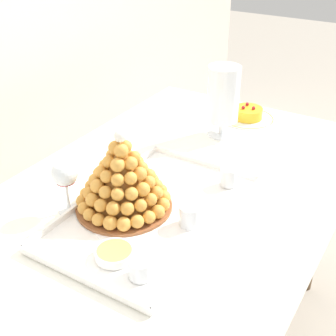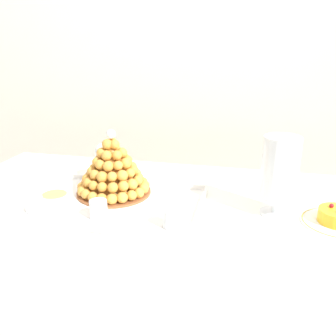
{
  "view_description": "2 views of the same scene",
  "coord_description": "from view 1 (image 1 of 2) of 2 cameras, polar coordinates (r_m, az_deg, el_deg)",
  "views": [
    {
      "loc": [
        -0.96,
        -0.61,
        1.53
      ],
      "look_at": [
        -0.03,
        -0.04,
        0.89
      ],
      "focal_mm": 49.23,
      "sensor_mm": 36.0,
      "label": 1
    },
    {
      "loc": [
        0.33,
        -1.07,
        1.31
      ],
      "look_at": [
        0.07,
        0.04,
        0.9
      ],
      "focal_mm": 37.91,
      "sensor_mm": 36.0,
      "label": 2
    }
  ],
  "objects": [
    {
      "name": "dessert_cup_left",
      "position": [
        1.06,
        -3.4,
        -12.35
      ],
      "size": [
        0.06,
        0.06,
        0.05
      ],
      "color": "silver",
      "rests_on": "serving_tray"
    },
    {
      "name": "serving_tray",
      "position": [
        1.27,
        -1.75,
        -5.6
      ],
      "size": [
        0.62,
        0.39,
        0.02
      ],
      "color": "white",
      "rests_on": "buffet_table"
    },
    {
      "name": "dessert_cup_centre",
      "position": [
        1.38,
        7.5,
        -1.14
      ],
      "size": [
        0.05,
        0.05,
        0.06
      ],
      "color": "silver",
      "rests_on": "serving_tray"
    },
    {
      "name": "fruit_tart_plate",
      "position": [
        1.84,
        9.82,
        6.45
      ],
      "size": [
        0.21,
        0.21,
        0.06
      ],
      "color": "white",
      "rests_on": "buffet_table"
    },
    {
      "name": "dessert_cup_mid_left",
      "position": [
        1.21,
        2.69,
        -5.98
      ],
      "size": [
        0.06,
        0.06,
        0.06
      ],
      "color": "silver",
      "rests_on": "serving_tray"
    },
    {
      "name": "creme_brulee_ramekin",
      "position": [
        1.12,
        -6.65,
        -10.42
      ],
      "size": [
        0.09,
        0.09,
        0.02
      ],
      "color": "white",
      "rests_on": "serving_tray"
    },
    {
      "name": "croquembouche",
      "position": [
        1.24,
        -5.62,
        -1.4
      ],
      "size": [
        0.27,
        0.27,
        0.24
      ],
      "color": "brown",
      "rests_on": "serving_tray"
    },
    {
      "name": "wine_glass",
      "position": [
        1.25,
        -12.66,
        -0.87
      ],
      "size": [
        0.07,
        0.07,
        0.16
      ],
      "color": "silver",
      "rests_on": "buffet_table"
    },
    {
      "name": "buffet_table",
      "position": [
        1.41,
        -0.89,
        -6.1
      ],
      "size": [
        1.54,
        0.88,
        0.78
      ],
      "color": "brown",
      "rests_on": "ground_plane"
    },
    {
      "name": "macaron_goblet",
      "position": [
        1.64,
        6.86,
        8.86
      ],
      "size": [
        0.11,
        0.11,
        0.26
      ],
      "color": "white",
      "rests_on": "buffet_table"
    }
  ]
}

